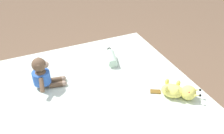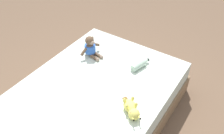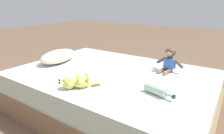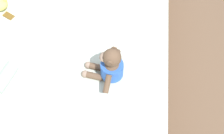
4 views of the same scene
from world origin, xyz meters
name	(u,v)px [view 4 (image 4 of 4)]	position (x,y,z in m)	size (l,w,h in m)	color
ground_plane	(72,51)	(0.00, 0.00, 0.00)	(16.00, 16.00, 0.00)	brown
bed	(69,34)	(0.00, 0.00, 0.21)	(1.36, 1.91, 0.42)	#846647
plush_monkey	(110,67)	(0.34, -0.45, 0.52)	(0.24, 0.29, 0.24)	brown
glass_bottle	(4,78)	(-0.22, -0.54, 0.46)	(0.11, 0.24, 0.07)	#B2D1B7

